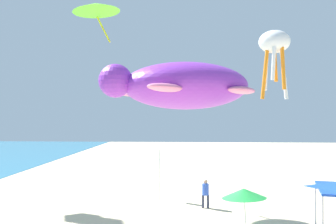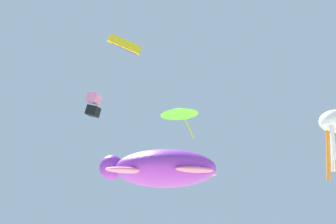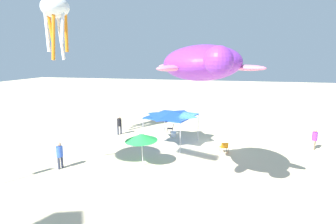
{
  "view_description": "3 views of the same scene",
  "coord_description": "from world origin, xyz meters",
  "views": [
    {
      "loc": [
        -14.3,
        7.61,
        5.48
      ],
      "look_at": [
        1.46,
        8.5,
        5.6
      ],
      "focal_mm": 39.55,
      "sensor_mm": 36.0,
      "label": 1
    },
    {
      "loc": [
        -14.49,
        -1.16,
        4.75
      ],
      "look_at": [
        1.46,
        9.22,
        9.96
      ],
      "focal_mm": 38.08,
      "sensor_mm": 36.0,
      "label": 2
    },
    {
      "loc": [
        -2.7,
        20.82,
        6.78
      ],
      "look_at": [
        2.2,
        0.68,
        2.65
      ],
      "focal_mm": 29.83,
      "sensor_mm": 36.0,
      "label": 3
    }
  ],
  "objects": [
    {
      "name": "kite_turtle_purple",
      "position": [
        -1.17,
        7.82,
        6.5
      ],
      "size": [
        5.44,
        5.71,
        1.79
      ],
      "rotation": [
        0.0,
        0.0,
        1.94
      ],
      "color": "purple"
    },
    {
      "name": "kite_parafoil_yellow",
      "position": [
        10.43,
        20.2,
        20.66
      ],
      "size": [
        2.87,
        2.42,
        2.13
      ],
      "rotation": [
        0.0,
        0.0,
        5.52
      ],
      "color": "yellow"
    },
    {
      "name": "kite_box_pink",
      "position": [
        12.88,
        26.6,
        16.02
      ],
      "size": [
        1.63,
        1.77,
        2.84
      ],
      "rotation": [
        0.0,
        0.0,
        0.34
      ],
      "color": "pink"
    },
    {
      "name": "kite_octopus_white",
      "position": [
        10.37,
        1.97,
        10.06
      ],
      "size": [
        2.04,
        2.04,
        4.54
      ],
      "rotation": [
        0.0,
        0.0,
        2.83
      ],
      "color": "white"
    },
    {
      "name": "kite_delta_lime",
      "position": [
        10.31,
        13.86,
        12.75
      ],
      "size": [
        3.51,
        3.54,
        2.56
      ],
      "rotation": [
        0.0,
        0.0,
        3.04
      ],
      "color": "#66D82D"
    }
  ]
}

